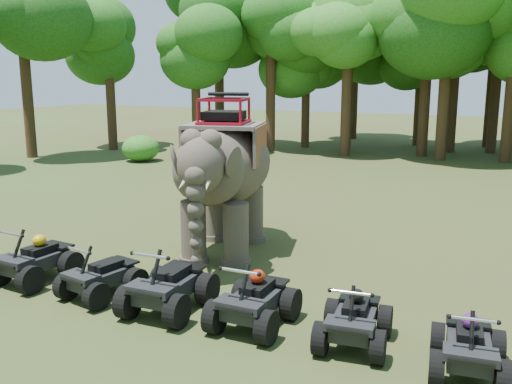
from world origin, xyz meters
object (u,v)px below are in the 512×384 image
Objects in this scene: elephant at (224,175)px; atv_3 at (254,293)px; atv_4 at (355,312)px; atv_5 at (470,339)px; atv_1 at (101,270)px; atv_2 at (168,278)px; atv_0 at (35,254)px.

elephant is 4.82m from atv_3.
atv_4 is 1.02× the size of atv_5.
atv_1 is 0.87× the size of atv_2.
atv_3 is 1.88m from atv_4.
atv_3 is (5.43, 0.10, -0.00)m from atv_0.
atv_4 is (3.68, 0.22, -0.09)m from atv_2.
atv_2 is (3.63, -0.04, 0.04)m from atv_0.
elephant reaches higher than atv_1.
atv_1 is 3.49m from atv_3.
elephant reaches higher than atv_3.
atv_5 is at bearing 3.51° from atv_0.
atv_4 reaches higher than atv_5.
elephant is at bearing 141.52° from atv_5.
atv_0 is 5.43m from atv_3.
atv_0 is at bearing 173.77° from atv_4.
elephant reaches higher than atv_4.
atv_2 is 1.81m from atv_3.
elephant is at bearing 133.95° from atv_4.
atv_4 is (4.60, -3.64, -1.45)m from elephant.
atv_0 is at bearing -179.86° from atv_3.
atv_1 is 5.37m from atv_4.
atv_1 is 7.24m from atv_5.
atv_3 is at bearing -69.61° from elephant.
atv_3 is 1.11× the size of atv_5.
atv_1 is 0.92× the size of atv_3.
atv_5 is (5.56, 0.07, -0.10)m from atv_2.
atv_4 is (1.88, 0.09, -0.05)m from atv_3.
atv_4 is at bearing 4.76° from atv_0.
atv_0 is 7.32m from atv_4.
atv_2 is at bearing 2.71° from atv_0.
atv_0 is 1.09× the size of atv_4.
elephant is 3.04× the size of atv_1.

